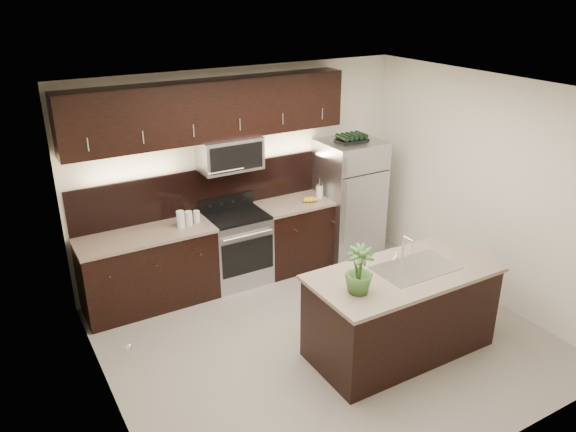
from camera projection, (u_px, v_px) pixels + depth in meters
name	position (u px, v px, depth m)	size (l,w,h in m)	color
ground	(325.00, 339.00, 6.18)	(4.50, 4.50, 0.00)	gray
room_walls	(322.00, 199.00, 5.44)	(4.52, 4.02, 2.71)	silver
counter_run	(222.00, 251.00, 7.13)	(3.51, 0.65, 0.94)	black
upper_fixtures	(213.00, 119.00, 6.61)	(3.49, 0.40, 1.66)	black
island	(401.00, 311.00, 5.83)	(1.96, 0.96, 0.94)	black
sink_faucet	(415.00, 266.00, 5.72)	(0.84, 0.50, 0.28)	silver
refrigerator	(349.00, 199.00, 7.83)	(0.80, 0.72, 1.66)	#B2B2B7
wine_rack	(352.00, 138.00, 7.49)	(0.41, 0.25, 0.10)	black
plant	(359.00, 270.00, 5.19)	(0.26, 0.26, 0.47)	#345B24
canisters	(187.00, 218.00, 6.68)	(0.31, 0.14, 0.21)	silver
french_press	(319.00, 191.00, 7.53)	(0.10, 0.10, 0.27)	silver
bananas	(306.00, 199.00, 7.43)	(0.21, 0.16, 0.06)	orange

